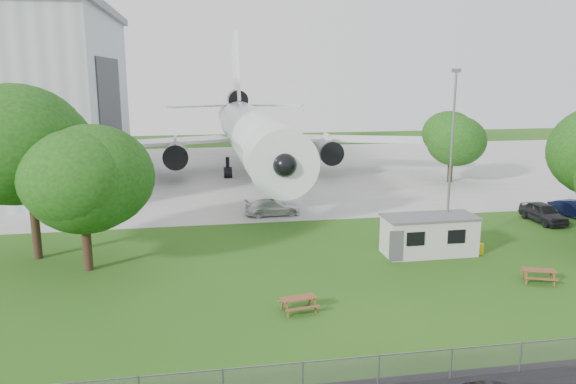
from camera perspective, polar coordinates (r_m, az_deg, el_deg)
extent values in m
plane|color=#35651C|center=(32.01, 7.00, -9.87)|extent=(160.00, 160.00, 0.00)
cube|color=#B7B7B2|center=(67.98, -2.25, 2.08)|extent=(120.00, 46.00, 0.03)
cube|color=#2D3033|center=(62.08, -17.46, 6.83)|extent=(0.16, 16.00, 12.96)
cylinder|color=white|center=(63.08, -3.62, 5.94)|extent=(5.40, 34.00, 5.40)
cone|color=white|center=(44.40, -0.90, 3.30)|extent=(5.40, 5.50, 5.40)
cone|color=white|center=(83.83, -5.22, 8.02)|extent=(4.86, 9.00, 4.86)
cube|color=white|center=(66.27, -14.76, 4.82)|extent=(21.36, 10.77, 0.36)
cube|color=white|center=(68.80, 6.55, 5.40)|extent=(21.36, 10.77, 0.36)
cube|color=white|center=(83.61, -5.30, 11.91)|extent=(0.46, 9.96, 12.17)
cylinder|color=#515459|center=(62.50, -11.32, 3.72)|extent=(2.50, 4.20, 2.50)
cylinder|color=#515459|center=(64.34, 4.02, 4.17)|extent=(2.50, 4.20, 2.50)
cylinder|color=#515459|center=(82.71, -5.19, 9.35)|extent=(2.60, 4.50, 2.60)
cylinder|color=black|center=(48.54, -1.53, -0.62)|extent=(0.36, 0.36, 2.40)
cylinder|color=black|center=(64.37, -6.15, 2.51)|extent=(0.44, 0.44, 2.40)
cylinder|color=black|center=(64.96, -1.21, 2.67)|extent=(0.44, 0.44, 2.40)
cube|color=#BCB9B1|center=(38.55, 14.13, -4.34)|extent=(6.03, 2.57, 2.50)
cube|color=#59595B|center=(38.20, 14.23, -2.45)|extent=(6.23, 2.77, 0.12)
cylinder|color=gold|center=(39.78, 18.92, -5.48)|extent=(0.50, 0.50, 0.70)
cube|color=gray|center=(24.01, 13.88, -18.13)|extent=(58.00, 0.04, 1.30)
cylinder|color=slate|center=(38.97, 16.20, 2.89)|extent=(0.16, 0.16, 12.00)
cylinder|color=#382619|center=(39.76, -24.28, -3.13)|extent=(0.56, 0.56, 4.41)
sphere|color=#2C6B17|center=(38.79, -24.97, 4.57)|extent=(9.48, 9.48, 9.48)
cylinder|color=#382619|center=(36.47, -19.74, -5.16)|extent=(0.56, 0.56, 3.09)
sphere|color=#2C6B17|center=(35.57, -20.18, 0.67)|extent=(7.63, 7.63, 7.63)
cylinder|color=#382619|center=(63.88, 16.14, 2.20)|extent=(0.56, 0.56, 2.79)
sphere|color=#2C6B17|center=(63.40, 16.32, 5.23)|extent=(6.48, 6.48, 6.48)
imported|color=black|center=(49.62, 24.51, -1.94)|extent=(1.92, 4.67, 1.59)
imported|color=black|center=(52.38, 26.98, -1.60)|extent=(2.38, 4.36, 1.36)
imported|color=silver|center=(47.40, -1.59, -1.58)|extent=(4.78, 2.17, 1.36)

